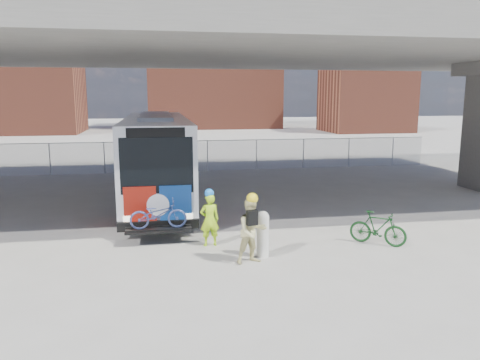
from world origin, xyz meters
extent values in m
plane|color=#9E9991|center=(0.00, 0.00, 0.00)|extent=(160.00, 160.00, 0.00)
cube|color=silver|center=(-2.00, 4.70, 1.95)|extent=(2.55, 12.00, 3.20)
cube|color=black|center=(-2.00, 5.20, 2.59)|extent=(2.61, 11.00, 1.28)
cube|color=black|center=(-2.00, -1.25, 2.33)|extent=(2.24, 0.12, 1.76)
cube|color=black|center=(-2.00, -1.25, 3.36)|extent=(1.78, 0.12, 0.30)
cube|color=black|center=(-2.00, -1.35, 0.45)|extent=(2.55, 0.20, 0.30)
cube|color=maroon|center=(-2.55, -1.32, 1.10)|extent=(1.00, 0.08, 1.20)
cube|color=navy|center=(-1.45, -1.32, 1.10)|extent=(1.00, 0.08, 1.20)
cylinder|color=silver|center=(-2.00, -1.34, 1.10)|extent=(0.70, 0.06, 0.70)
cube|color=gray|center=(-2.00, 4.70, 3.62)|extent=(1.28, 7.20, 0.14)
cube|color=black|center=(-2.00, -1.85, 0.45)|extent=(2.00, 0.70, 0.06)
cylinder|color=black|center=(-3.15, 0.30, 0.50)|extent=(0.30, 1.00, 1.00)
cylinder|color=black|center=(-0.85, 0.30, 0.50)|extent=(0.30, 1.00, 1.00)
cylinder|color=black|center=(-3.15, 8.90, 0.50)|extent=(0.30, 1.00, 1.00)
cylinder|color=black|center=(-0.85, 8.90, 0.50)|extent=(0.30, 1.00, 1.00)
cube|color=maroon|center=(-3.30, 0.90, 1.30)|extent=(0.06, 2.60, 1.70)
cube|color=navy|center=(-3.30, 2.50, 1.30)|extent=(0.06, 1.40, 1.70)
cube|color=maroon|center=(-0.70, 0.90, 1.30)|extent=(0.06, 2.60, 1.70)
cube|color=navy|center=(-0.70, 2.50, 1.30)|extent=(0.06, 1.40, 1.70)
imported|color=#3B4A83|center=(-2.00, -1.85, 0.93)|extent=(1.73, 0.64, 0.90)
cube|color=#605E59|center=(0.00, 4.00, 6.75)|extent=(40.00, 16.00, 1.50)
cube|color=#605E59|center=(0.00, 4.00, 7.55)|extent=(40.00, 0.60, 0.80)
cylinder|color=gray|center=(-8.00, 12.00, 0.90)|extent=(0.06, 0.06, 1.80)
cylinder|color=gray|center=(-4.00, 12.00, 0.90)|extent=(0.06, 0.06, 1.80)
cylinder|color=gray|center=(0.00, 12.00, 0.90)|extent=(0.06, 0.06, 1.80)
cylinder|color=gray|center=(4.00, 12.00, 0.90)|extent=(0.06, 0.06, 1.80)
cylinder|color=gray|center=(8.00, 12.00, 0.90)|extent=(0.06, 0.06, 1.80)
cylinder|color=gray|center=(12.00, 12.00, 0.90)|extent=(0.06, 0.06, 1.80)
plane|color=gray|center=(0.00, 12.00, 0.90)|extent=(30.00, 0.00, 30.00)
cube|color=gray|center=(0.00, 12.00, 1.82)|extent=(30.00, 0.05, 0.04)
cube|color=brown|center=(-18.00, 45.00, 5.00)|extent=(14.00, 10.00, 10.00)
cube|color=brown|center=(6.00, 52.00, 6.00)|extent=(18.00, 12.00, 12.00)
cube|color=brown|center=(24.00, 40.00, 4.00)|extent=(10.00, 8.00, 8.00)
cylinder|color=brown|center=(14.00, 55.00, 12.50)|extent=(2.20, 2.20, 25.00)
cylinder|color=silver|center=(0.86, -3.56, 0.57)|extent=(0.34, 0.34, 1.15)
sphere|color=silver|center=(0.86, -3.56, 1.15)|extent=(0.34, 0.34, 0.34)
imported|color=#AFEB18|center=(-0.49, -2.30, 0.80)|extent=(0.63, 0.45, 1.60)
sphere|color=#1B7AE8|center=(-0.49, -2.30, 1.62)|extent=(0.28, 0.28, 0.28)
imported|color=beige|center=(0.47, -3.98, 0.88)|extent=(1.00, 0.87, 1.76)
sphere|color=yellow|center=(0.47, -3.98, 1.78)|extent=(0.31, 0.31, 0.31)
cube|color=black|center=(0.43, -4.17, 1.31)|extent=(0.31, 0.23, 0.40)
imported|color=#144019|center=(4.54, -3.10, 0.51)|extent=(1.63, 1.45, 1.03)
camera|label=1|loc=(-1.97, -15.81, 4.47)|focal=35.00mm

